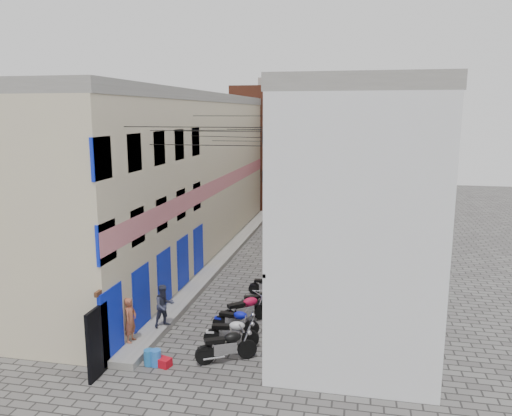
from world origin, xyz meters
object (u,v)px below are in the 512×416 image
Objects in this scene: motorcycle_d at (245,308)px; motorcycle_g at (267,285)px; motorcycle_a at (226,344)px; person_b at (164,306)px; motorcycle_b at (231,331)px; person_a at (130,320)px; red_crate at (164,362)px; motorcycle_f at (277,294)px; motorcycle_c at (236,319)px; water_jug_far at (149,357)px; motorcycle_e at (260,301)px; water_jug_near at (156,358)px.

motorcycle_g is at bearing 134.40° from motorcycle_d.
person_b is at bearing -149.24° from motorcycle_a.
motorcycle_b is 1.23× the size of person_b.
red_crate is (1.56, -0.97, -0.89)m from person_a.
person_a is 3.50× the size of red_crate.
person_a is (-4.25, -4.78, 0.51)m from motorcycle_f.
person_a is 1.55m from person_b.
person_b is (-2.56, -0.49, 0.52)m from motorcycle_c.
motorcycle_g is (0.33, 5.08, -0.07)m from motorcycle_b.
water_jug_far is at bearing -67.65° from motorcycle_f.
motorcycle_a is at bearing -38.97° from motorcycle_d.
motorcycle_d is 1.24× the size of motorcycle_g.
person_a is at bearing -84.87° from motorcycle_b.
motorcycle_f is at bearing -2.80° from person_b.
red_crate is at bearing -120.15° from person_a.
motorcycle_f is at bearing -39.91° from person_a.
person_a is 0.99× the size of person_b.
motorcycle_d reaches higher than motorcycle_g.
water_jug_far is (1.06, -0.97, -0.77)m from person_a.
person_a is at bearing 148.14° from red_crate.
person_a reaches higher than motorcycle_e.
motorcycle_f is (0.53, 0.95, -0.01)m from motorcycle_e.
water_jug_near is at bearing -27.22° from motorcycle_c.
motorcycle_e is 5.37m from person_a.
motorcycle_f is at bearing 61.03° from water_jug_far.
person_b reaches higher than person_a.
motorcycle_a reaches higher than motorcycle_g.
motorcycle_c is 3.76m from person_a.
motorcycle_a is 4.10m from motorcycle_e.
motorcycle_d is at bearing -48.29° from person_a.
red_crate is at bearing -65.58° from motorcycle_d.
motorcycle_e reaches higher than water_jug_near.
motorcycle_g is (-0.07, 2.07, -0.04)m from motorcycle_e.
red_crate is (-1.86, -0.72, -0.45)m from motorcycle_a.
person_b is at bearing -72.17° from motorcycle_e.
motorcycle_d is 4.41m from person_a.
motorcycle_b is 1.08m from motorcycle_c.
motorcycle_b reaches higher than motorcycle_c.
person_a is 2.92× the size of water_jug_near.
motorcycle_d is 1.17× the size of motorcycle_f.
motorcycle_a is at bearing -2.94° from motorcycle_b.
motorcycle_a reaches higher than motorcycle_c.
motorcycle_a is 3.83× the size of water_jug_near.
motorcycle_c is at bearing -7.04° from motorcycle_g.
motorcycle_g reaches higher than water_jug_far.
motorcycle_a is 3.99× the size of water_jug_far.
motorcycle_b is 0.92× the size of motorcycle_d.
motorcycle_c is at bearing -35.12° from person_b.
person_b is at bearing -23.11° from person_a.
water_jug_far is (-2.14, -2.87, -0.26)m from motorcycle_c.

